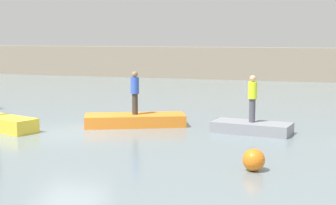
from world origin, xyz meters
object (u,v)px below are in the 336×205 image
person_hiviz_shirt (253,96)px  rowboat_orange (135,120)px  rowboat_grey (252,128)px  mooring_buoy (254,160)px  person_blue_shirt (135,91)px

person_hiviz_shirt → rowboat_orange: bearing=178.5°
rowboat_grey → mooring_buoy: 5.19m
person_blue_shirt → mooring_buoy: size_ratio=2.86×
rowboat_grey → person_blue_shirt: 4.63m
rowboat_orange → rowboat_grey: size_ratio=1.38×
rowboat_grey → rowboat_orange: bearing=-173.0°
person_blue_shirt → mooring_buoy: (5.26, -5.24, -1.08)m
rowboat_orange → person_hiviz_shirt: 4.61m
rowboat_orange → person_hiviz_shirt: size_ratio=2.27×
rowboat_orange → person_blue_shirt: bearing=0.0°
rowboat_grey → person_hiviz_shirt: bearing=-157.5°
rowboat_grey → person_hiviz_shirt: size_ratio=1.64×
rowboat_grey → person_hiviz_shirt: 1.13m
rowboat_grey → person_blue_shirt: size_ratio=1.66×
rowboat_orange → person_hiviz_shirt: person_hiviz_shirt is taller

